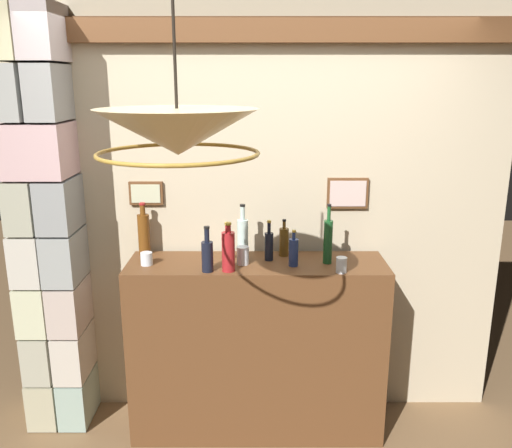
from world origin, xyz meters
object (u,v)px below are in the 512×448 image
object	(u,v)px
glass_tumbler_rocks	(341,265)
pendant_lamp	(177,134)
liquor_bottle_whiskey	(268,245)
liquor_bottle_gin	(283,241)
liquor_bottle_tequila	(206,255)
liquor_bottle_scotch	(327,240)
glass_tumbler_highball	(242,255)
liquor_bottle_vermouth	(242,238)
glass_tumbler_shot	(146,259)
liquor_bottle_bourbon	(143,233)
liquor_bottle_rye	(293,252)
liquor_bottle_rum	(227,251)

from	to	relation	value
glass_tumbler_rocks	pendant_lamp	distance (m)	1.37
liquor_bottle_whiskey	liquor_bottle_gin	world-z (taller)	liquor_bottle_whiskey
liquor_bottle_tequila	liquor_bottle_whiskey	size ratio (longest dim) A/B	1.07
liquor_bottle_scotch	glass_tumbler_highball	bearing A→B (deg)	-177.97
liquor_bottle_scotch	liquor_bottle_vermouth	bearing A→B (deg)	170.89
liquor_bottle_vermouth	glass_tumbler_highball	world-z (taller)	liquor_bottle_vermouth
glass_tumbler_highball	glass_tumbler_shot	world-z (taller)	glass_tumbler_highball
liquor_bottle_whiskey	glass_tumbler_highball	size ratio (longest dim) A/B	2.31
glass_tumbler_rocks	glass_tumbler_highball	xyz separation A→B (m)	(-0.56, 0.14, 0.01)
liquor_bottle_vermouth	pendant_lamp	size ratio (longest dim) A/B	0.54
liquor_bottle_scotch	pendant_lamp	distance (m)	1.39
liquor_bottle_gin	glass_tumbler_highball	world-z (taller)	liquor_bottle_gin
liquor_bottle_whiskey	liquor_bottle_bourbon	distance (m)	0.78
liquor_bottle_tequila	liquor_bottle_rye	world-z (taller)	liquor_bottle_tequila
liquor_bottle_whiskey	pendant_lamp	xyz separation A→B (m)	(-0.37, -1.01, 0.76)
liquor_bottle_rum	pendant_lamp	distance (m)	1.11
liquor_bottle_vermouth	pendant_lamp	bearing A→B (deg)	-101.77
liquor_bottle_scotch	liquor_bottle_gin	bearing A→B (deg)	151.07
liquor_bottle_scotch	pendant_lamp	size ratio (longest dim) A/B	0.57
liquor_bottle_whiskey	liquor_bottle_rum	world-z (taller)	liquor_bottle_rum
liquor_bottle_rum	liquor_bottle_gin	bearing A→B (deg)	39.81
liquor_bottle_rum	glass_tumbler_rocks	distance (m)	0.64
liquor_bottle_rye	pendant_lamp	size ratio (longest dim) A/B	0.35
liquor_bottle_rum	glass_tumbler_shot	xyz separation A→B (m)	(-0.48, 0.10, -0.08)
liquor_bottle_whiskey	liquor_bottle_scotch	bearing A→B (deg)	-8.75
liquor_bottle_whiskey	liquor_bottle_rum	xyz separation A→B (m)	(-0.23, -0.19, 0.03)
glass_tumbler_highball	pendant_lamp	xyz separation A→B (m)	(-0.22, -0.94, 0.80)
liquor_bottle_scotch	liquor_bottle_rum	distance (m)	0.59
liquor_bottle_bourbon	glass_tumbler_rocks	distance (m)	1.22
liquor_bottle_rum	liquor_bottle_bourbon	distance (m)	0.62
glass_tumbler_rocks	liquor_bottle_tequila	bearing A→B (deg)	178.59
liquor_bottle_vermouth	glass_tumbler_rocks	world-z (taller)	liquor_bottle_vermouth
liquor_bottle_scotch	liquor_bottle_tequila	bearing A→B (deg)	-168.54
liquor_bottle_tequila	liquor_bottle_whiskey	bearing A→B (deg)	28.92
glass_tumbler_highball	liquor_bottle_scotch	bearing A→B (deg)	2.03
pendant_lamp	liquor_bottle_tequila	bearing A→B (deg)	88.43
glass_tumbler_highball	liquor_bottle_gin	bearing A→B (deg)	32.10
liquor_bottle_bourbon	pendant_lamp	bearing A→B (deg)	-70.71
liquor_bottle_tequila	liquor_bottle_vermouth	xyz separation A→B (m)	(0.19, 0.22, 0.03)
liquor_bottle_bourbon	liquor_bottle_scotch	bearing A→B (deg)	-8.89
liquor_bottle_tequila	liquor_bottle_rum	world-z (taller)	liquor_bottle_rum
liquor_bottle_rum	glass_tumbler_highball	bearing A→B (deg)	56.13
liquor_bottle_rye	liquor_bottle_gin	size ratio (longest dim) A/B	0.94
liquor_bottle_vermouth	liquor_bottle_bourbon	xyz separation A→B (m)	(-0.61, 0.09, 0.00)
liquor_bottle_vermouth	glass_tumbler_highball	bearing A→B (deg)	-88.69
liquor_bottle_scotch	glass_tumbler_shot	distance (m)	1.07
liquor_bottle_tequila	glass_tumbler_rocks	xyz separation A→B (m)	(0.75, -0.02, -0.05)
liquor_bottle_scotch	glass_tumbler_rocks	bearing A→B (deg)	-69.91
glass_tumbler_rocks	pendant_lamp	bearing A→B (deg)	-134.19
liquor_bottle_rum	glass_tumbler_highball	distance (m)	0.16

